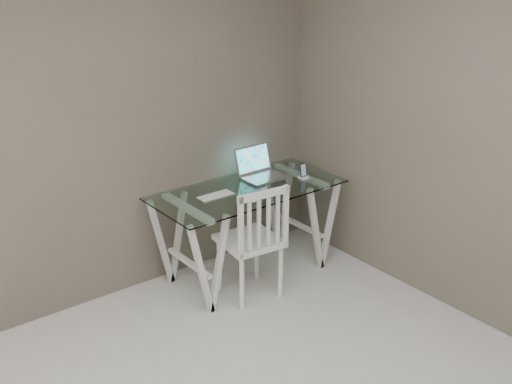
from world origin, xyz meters
The scene contains 7 objects.
room centered at (-0.06, 0.02, 1.72)m, with size 4.50×4.52×2.71m.
desk centered at (1.11, 1.85, 0.38)m, with size 1.50×0.70×0.75m.
chair centered at (0.93, 1.53, 0.50)m, with size 0.46×0.46×0.92m.
laptop centered at (1.35, 2.01, 0.80)m, with size 0.34×0.31×0.24m.
keyboard centered at (0.82, 1.87, 0.75)m, with size 0.29×0.13×0.01m, color silver.
mouse centered at (0.97, 1.61, 0.76)m, with size 0.10×0.06×0.03m, color silver.
phone_dock centered at (1.60, 1.75, 0.78)m, with size 0.07×0.07×0.12m.
Camera 1 is at (-1.67, -1.82, 2.57)m, focal length 45.00 mm.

